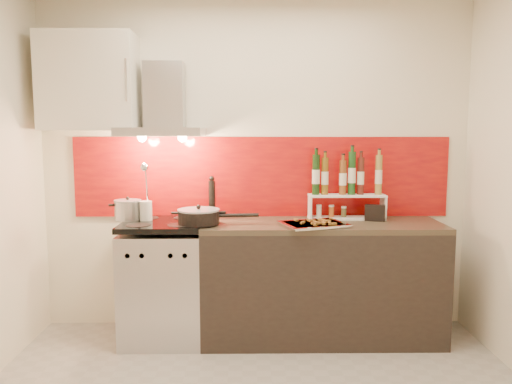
{
  "coord_description": "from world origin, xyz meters",
  "views": [
    {
      "loc": [
        -0.04,
        -2.6,
        1.58
      ],
      "look_at": [
        0.0,
        0.95,
        1.15
      ],
      "focal_mm": 35.0,
      "sensor_mm": 36.0,
      "label": 1
    }
  ],
  "objects_px": {
    "stock_pot": "(128,210)",
    "range_stove": "(164,282)",
    "saute_pan": "(200,216)",
    "baking_tray": "(314,224)",
    "counter": "(321,280)",
    "pepper_mill": "(212,198)"
  },
  "relations": [
    {
      "from": "stock_pot",
      "to": "pepper_mill",
      "type": "height_order",
      "value": "pepper_mill"
    },
    {
      "from": "pepper_mill",
      "to": "range_stove",
      "type": "bearing_deg",
      "value": -157.31
    },
    {
      "from": "stock_pot",
      "to": "range_stove",
      "type": "bearing_deg",
      "value": -17.2
    },
    {
      "from": "counter",
      "to": "baking_tray",
      "type": "height_order",
      "value": "baking_tray"
    },
    {
      "from": "counter",
      "to": "saute_pan",
      "type": "distance_m",
      "value": 1.05
    },
    {
      "from": "range_stove",
      "to": "counter",
      "type": "bearing_deg",
      "value": 0.23
    },
    {
      "from": "counter",
      "to": "pepper_mill",
      "type": "bearing_deg",
      "value": 170.16
    },
    {
      "from": "pepper_mill",
      "to": "baking_tray",
      "type": "bearing_deg",
      "value": -20.96
    },
    {
      "from": "counter",
      "to": "saute_pan",
      "type": "height_order",
      "value": "saute_pan"
    },
    {
      "from": "stock_pot",
      "to": "saute_pan",
      "type": "xyz_separation_m",
      "value": [
        0.57,
        -0.18,
        -0.02
      ]
    },
    {
      "from": "stock_pot",
      "to": "saute_pan",
      "type": "distance_m",
      "value": 0.59
    },
    {
      "from": "range_stove",
      "to": "baking_tray",
      "type": "relative_size",
      "value": 1.71
    },
    {
      "from": "saute_pan",
      "to": "baking_tray",
      "type": "relative_size",
      "value": 1.12
    },
    {
      "from": "counter",
      "to": "saute_pan",
      "type": "bearing_deg",
      "value": -174.08
    },
    {
      "from": "baking_tray",
      "to": "stock_pot",
      "type": "bearing_deg",
      "value": 170.78
    },
    {
      "from": "range_stove",
      "to": "baking_tray",
      "type": "bearing_deg",
      "value": -7.15
    },
    {
      "from": "counter",
      "to": "baking_tray",
      "type": "xyz_separation_m",
      "value": [
        -0.08,
        -0.15,
        0.47
      ]
    },
    {
      "from": "stock_pot",
      "to": "counter",
      "type": "bearing_deg",
      "value": -3.17
    },
    {
      "from": "range_stove",
      "to": "counter",
      "type": "height_order",
      "value": "range_stove"
    },
    {
      "from": "baking_tray",
      "to": "counter",
      "type": "bearing_deg",
      "value": 61.14
    },
    {
      "from": "counter",
      "to": "baking_tray",
      "type": "bearing_deg",
      "value": -118.86
    },
    {
      "from": "range_stove",
      "to": "saute_pan",
      "type": "distance_m",
      "value": 0.6
    }
  ]
}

